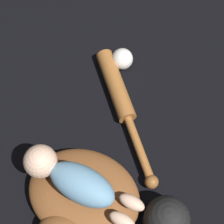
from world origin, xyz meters
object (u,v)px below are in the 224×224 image
baby_figure (72,179)px  baseball_cap (166,221)px  baseball (122,59)px  baseball_bat (121,99)px  baseball_glove (81,201)px

baby_figure → baseball_cap: baby_figure is taller
baby_figure → baseball: size_ratio=4.68×
baby_figure → baseball_bat: 0.37m
baseball → baseball_cap: 0.59m
baseball_glove → baseball_cap: (-0.22, -0.13, 0.01)m
baseball_bat → baseball_cap: (-0.39, 0.20, 0.02)m
baseball_bat → baseball_cap: bearing=152.1°
baseball_glove → baseball: 0.54m
baby_figure → baseball_bat: (0.13, -0.33, -0.11)m
baby_figure → baseball: 0.52m
baseball_glove → baby_figure: (0.04, -0.01, 0.09)m
baseball_bat → baseball: baseball is taller
baseball_bat → baseball_cap: 0.44m
baseball_glove → baseball_cap: size_ratio=1.96×
baseball_cap → baseball_glove: bearing=31.9°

